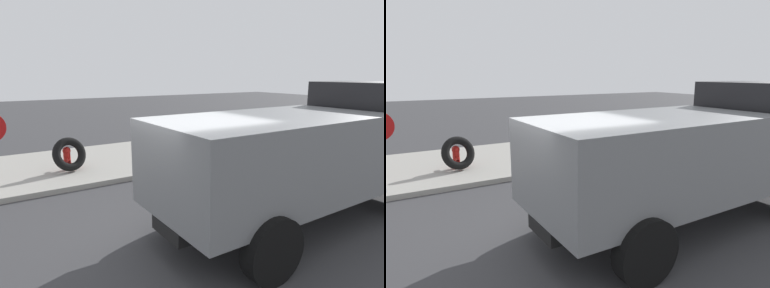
% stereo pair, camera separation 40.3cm
% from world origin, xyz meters
% --- Properties ---
extents(ground_plane, '(80.00, 80.00, 0.00)m').
position_xyz_m(ground_plane, '(0.00, 0.00, 0.00)').
color(ground_plane, '#38383A').
extents(sidewalk_curb, '(36.00, 5.00, 0.15)m').
position_xyz_m(sidewalk_curb, '(0.00, 6.50, 0.07)').
color(sidewalk_curb, '#99968E').
rests_on(sidewalk_curb, ground).
extents(fire_hydrant, '(0.25, 0.57, 0.76)m').
position_xyz_m(fire_hydrant, '(-0.90, 5.75, 0.55)').
color(fire_hydrant, red).
rests_on(fire_hydrant, sidewalk_curb).
extents(loose_tire, '(1.20, 0.85, 1.11)m').
position_xyz_m(loose_tire, '(-0.86, 5.55, 0.70)').
color(loose_tire, black).
rests_on(loose_tire, sidewalk_curb).
extents(dump_truck_gray, '(7.02, 2.85, 3.00)m').
position_xyz_m(dump_truck_gray, '(2.92, -0.63, 1.61)').
color(dump_truck_gray, slate).
rests_on(dump_truck_gray, ground).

